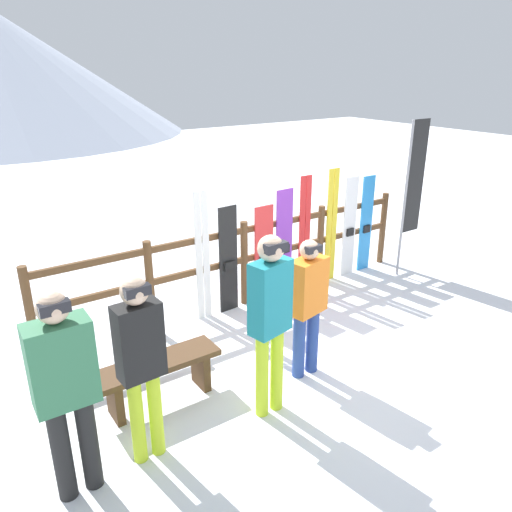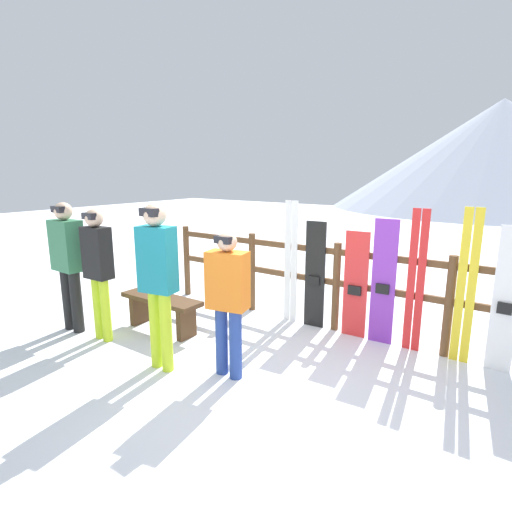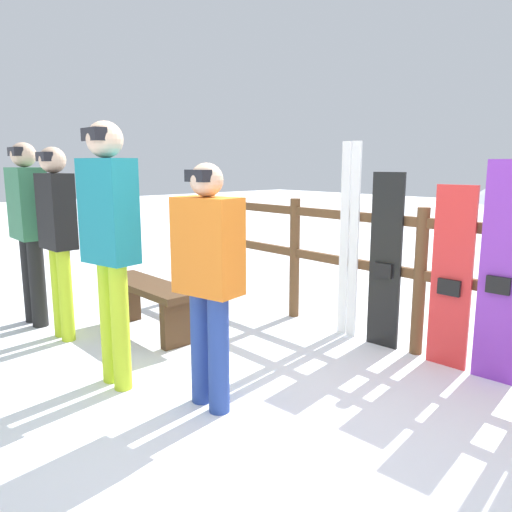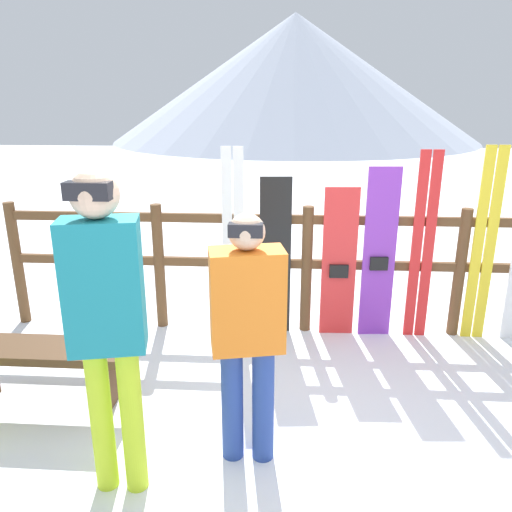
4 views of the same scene
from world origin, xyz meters
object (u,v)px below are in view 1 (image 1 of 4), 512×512
object	(u,v)px
person_black	(141,356)
ski_pair_red	(304,234)
snowboard_black_stripe	(228,260)
person_plaid_green	(65,384)
ski_pair_white	(203,257)
snowboard_blue	(366,224)
person_orange	(307,299)
ski_pair_yellow	(331,226)
person_teal	(270,312)
snowboard_purple	(284,244)
bench	(159,372)
snowboard_white	(349,227)
rental_flag	(412,185)
snowboard_red	(264,254)

from	to	relation	value
person_black	ski_pair_red	distance (m)	3.83
person_black	snowboard_black_stripe	distance (m)	2.80
person_plaid_green	ski_pair_white	size ratio (longest dim) A/B	1.00
snowboard_blue	person_orange	bearing A→B (deg)	-147.01
snowboard_black_stripe	ski_pair_yellow	xyz separation A→B (m)	(1.83, 0.00, 0.14)
person_teal	ski_pair_white	distance (m)	2.09
person_plaid_green	ski_pair_yellow	distance (m)	4.85
ski_pair_yellow	snowboard_black_stripe	bearing A→B (deg)	-179.89
snowboard_black_stripe	snowboard_blue	bearing A→B (deg)	0.00
snowboard_purple	ski_pair_yellow	size ratio (longest dim) A/B	0.89
bench	ski_pair_yellow	bearing A→B (deg)	20.86
snowboard_white	person_orange	bearing A→B (deg)	-143.06
snowboard_black_stripe	ski_pair_white	bearing A→B (deg)	179.48
ski_pair_white	ski_pair_yellow	bearing A→B (deg)	-0.00
person_plaid_green	rental_flag	bearing A→B (deg)	15.06
ski_pair_yellow	snowboard_white	size ratio (longest dim) A/B	1.10
snowboard_red	ski_pair_yellow	xyz separation A→B (m)	(1.25, 0.00, 0.19)
person_orange	snowboard_blue	distance (m)	3.20
snowboard_blue	rental_flag	distance (m)	0.92
person_orange	snowboard_black_stripe	distance (m)	1.75
bench	person_orange	bearing A→B (deg)	-16.18
person_orange	ski_pair_red	world-z (taller)	ski_pair_red
person_black	person_orange	xyz separation A→B (m)	(1.89, 0.20, -0.11)
bench	person_plaid_green	world-z (taller)	person_plaid_green
person_black	snowboard_black_stripe	xyz separation A→B (m)	(2.00, 1.94, -0.27)
snowboard_blue	snowboard_black_stripe	bearing A→B (deg)	-180.00
ski_pair_yellow	rental_flag	distance (m)	1.38
snowboard_white	rental_flag	size ratio (longest dim) A/B	0.66
ski_pair_red	ski_pair_yellow	size ratio (longest dim) A/B	0.98
snowboard_red	rental_flag	world-z (taller)	rental_flag
person_orange	snowboard_black_stripe	bearing A→B (deg)	86.39
bench	snowboard_black_stripe	distance (m)	2.11
person_teal	snowboard_purple	world-z (taller)	person_teal
bench	snowboard_white	distance (m)	4.05
person_black	bench	bearing A→B (deg)	58.16
snowboard_purple	ski_pair_red	distance (m)	0.38
person_orange	rental_flag	xyz separation A→B (m)	(3.10, 1.26, 0.55)
ski_pair_yellow	rental_flag	size ratio (longest dim) A/B	0.72
ski_pair_white	snowboard_red	bearing A→B (deg)	-0.21
person_orange	ski_pair_yellow	distance (m)	2.61
person_teal	snowboard_black_stripe	bearing A→B (deg)	68.46
person_teal	snowboard_blue	distance (m)	3.95
snowboard_white	snowboard_blue	world-z (taller)	snowboard_white
person_black	snowboard_white	world-z (taller)	person_black
person_plaid_green	snowboard_red	distance (m)	3.75
ski_pair_white	ski_pair_yellow	size ratio (longest dim) A/B	0.99
ski_pair_yellow	rental_flag	xyz separation A→B (m)	(1.16, -0.48, 0.56)
ski_pair_yellow	snowboard_red	bearing A→B (deg)	-179.84
snowboard_white	snowboard_blue	xyz separation A→B (m)	(0.37, -0.00, -0.02)
person_black	snowboard_blue	xyz separation A→B (m)	(4.57, 1.94, -0.23)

